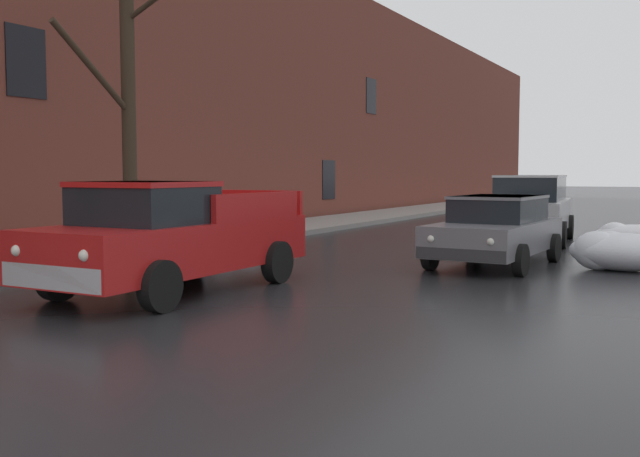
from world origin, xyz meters
The scene contains 10 objects.
left_sidewalk_slab centered at (-6.37, 18.00, 0.08)m, with size 2.99×80.00×0.16m, color gray.
brick_townhouse_facade centered at (-8.36, 18.00, 4.86)m, with size 0.63×80.00×9.72m.
snow_bank_near_corner_left centered at (-4.21, 10.58, 0.26)m, with size 2.06×1.02×0.69m.
snow_bank_along_left_kerb centered at (4.17, 12.07, 0.37)m, with size 2.02×1.24×0.76m.
snow_bank_mid_block_left centered at (-4.67, 9.22, 0.36)m, with size 2.48×1.38×0.73m.
snow_bank_near_corner_right centered at (4.16, 16.31, 0.32)m, with size 2.23×0.99×0.66m.
bare_tree_second_along_sidewalk centered at (-4.99, 8.63, 3.52)m, with size 3.47×4.06×6.64m.
pickup_truck_red_approaching_near_lane centered at (-1.79, 6.00, 0.88)m, with size 2.18×5.12×1.76m.
sedan_grey_parked_kerbside_close centered at (1.91, 11.74, 0.75)m, with size 2.11×4.25×1.42m.
suv_silver_parked_kerbside_mid centered at (1.46, 17.21, 0.99)m, with size 2.38×4.87×1.82m.
Camera 1 is at (5.64, -3.03, 1.90)m, focal length 41.00 mm.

